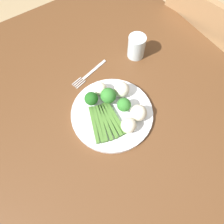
# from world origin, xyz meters

# --- Properties ---
(ground_plane) EXTENTS (6.00, 6.00, 0.02)m
(ground_plane) POSITION_xyz_m (0.00, 0.00, -0.01)
(ground_plane) COLOR tan
(dining_table) EXTENTS (1.19, 0.99, 0.76)m
(dining_table) POSITION_xyz_m (0.00, 0.00, 0.65)
(dining_table) COLOR brown
(dining_table) RESTS_ON ground_plane
(chair) EXTENTS (0.47, 0.47, 0.87)m
(chair) POSITION_xyz_m (0.12, -0.63, 0.50)
(chair) COLOR #9E754C
(chair) RESTS_ON ground_plane
(plate) EXTENTS (0.28, 0.28, 0.01)m
(plate) POSITION_xyz_m (-0.05, 0.03, 0.76)
(plate) COLOR white
(plate) RESTS_ON dining_table
(asparagus_bundle) EXTENTS (0.15, 0.11, 0.01)m
(asparagus_bundle) POSITION_xyz_m (-0.07, 0.07, 0.78)
(asparagus_bundle) COLOR #47752D
(asparagus_bundle) RESTS_ON plate
(broccoli_front_left) EXTENTS (0.05, 0.05, 0.06)m
(broccoli_front_left) POSITION_xyz_m (-0.01, 0.02, 0.81)
(broccoli_front_left) COLOR #609E3D
(broccoli_front_left) RESTS_ON plate
(broccoli_left) EXTENTS (0.05, 0.05, 0.06)m
(broccoli_left) POSITION_xyz_m (0.02, 0.07, 0.80)
(broccoli_left) COLOR #4C7F2B
(broccoli_left) RESTS_ON plate
(broccoli_back) EXTENTS (0.05, 0.05, 0.06)m
(broccoli_back) POSITION_xyz_m (-0.06, -0.01, 0.80)
(broccoli_back) COLOR #609E3D
(broccoli_back) RESTS_ON plate
(cauliflower_mid) EXTENTS (0.06, 0.06, 0.06)m
(cauliflower_mid) POSITION_xyz_m (-0.11, -0.03, 0.80)
(cauliflower_mid) COLOR silver
(cauliflower_mid) RESTS_ON plate
(cauliflower_back_right) EXTENTS (0.05, 0.05, 0.05)m
(cauliflower_back_right) POSITION_xyz_m (0.04, 0.02, 0.79)
(cauliflower_back_right) COLOR silver
(cauliflower_back_right) RESTS_ON plate
(cauliflower_near_fork) EXTENTS (0.05, 0.05, 0.05)m
(cauliflower_near_fork) POSITION_xyz_m (-0.13, 0.02, 0.80)
(cauliflower_near_fork) COLOR silver
(cauliflower_near_fork) RESTS_ON plate
(cauliflower_edge) EXTENTS (0.05, 0.05, 0.05)m
(cauliflower_edge) POSITION_xyz_m (-0.01, -0.04, 0.80)
(cauliflower_edge) COLOR white
(cauliflower_edge) RESTS_ON plate
(fork) EXTENTS (0.06, 0.16, 0.00)m
(fork) POSITION_xyz_m (0.14, 0.01, 0.76)
(fork) COLOR silver
(fork) RESTS_ON dining_table
(water_glass) EXTENTS (0.07, 0.07, 0.09)m
(water_glass) POSITION_xyz_m (0.12, -0.19, 0.80)
(water_glass) COLOR silver
(water_glass) RESTS_ON dining_table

